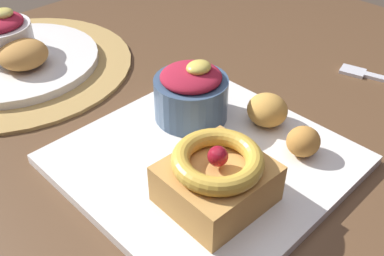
{
  "coord_description": "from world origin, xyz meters",
  "views": [
    {
      "loc": [
        -0.23,
        -0.32,
        1.07
      ],
      "look_at": [
        0.04,
        -0.04,
        0.77
      ],
      "focal_mm": 41.5,
      "sensor_mm": 36.0,
      "label": 1
    }
  ],
  "objects_px": {
    "fork": "(376,77)",
    "back_pastry": "(23,54)",
    "cake_slice": "(218,177)",
    "front_plate": "(205,160)",
    "fritter_middle": "(303,141)",
    "berry_ramekin": "(192,94)",
    "back_ramekin": "(0,35)",
    "back_plate": "(16,61)",
    "fritter_front": "(267,110)"
  },
  "relations": [
    {
      "from": "fritter_middle",
      "to": "fork",
      "type": "distance_m",
      "value": 0.23
    },
    {
      "from": "fritter_front",
      "to": "fork",
      "type": "distance_m",
      "value": 0.22
    },
    {
      "from": "fork",
      "to": "fritter_middle",
      "type": "bearing_deg",
      "value": 81.46
    },
    {
      "from": "cake_slice",
      "to": "berry_ramekin",
      "type": "bearing_deg",
      "value": 55.45
    },
    {
      "from": "fritter_front",
      "to": "cake_slice",
      "type": "bearing_deg",
      "value": -162.05
    },
    {
      "from": "cake_slice",
      "to": "front_plate",
      "type": "bearing_deg",
      "value": 54.78
    },
    {
      "from": "back_plate",
      "to": "fork",
      "type": "bearing_deg",
      "value": -48.24
    },
    {
      "from": "back_ramekin",
      "to": "back_pastry",
      "type": "xyz_separation_m",
      "value": [
        0.0,
        -0.06,
        -0.01
      ]
    },
    {
      "from": "fork",
      "to": "back_pastry",
      "type": "bearing_deg",
      "value": 29.83
    },
    {
      "from": "berry_ramekin",
      "to": "back_pastry",
      "type": "height_order",
      "value": "berry_ramekin"
    },
    {
      "from": "fritter_front",
      "to": "berry_ramekin",
      "type": "bearing_deg",
      "value": 127.01
    },
    {
      "from": "fritter_front",
      "to": "back_ramekin",
      "type": "height_order",
      "value": "back_ramekin"
    },
    {
      "from": "berry_ramekin",
      "to": "front_plate",
      "type": "bearing_deg",
      "value": -123.97
    },
    {
      "from": "berry_ramekin",
      "to": "fritter_middle",
      "type": "relative_size",
      "value": 2.32
    },
    {
      "from": "back_plate",
      "to": "back_ramekin",
      "type": "xyz_separation_m",
      "value": [
        -0.0,
        0.02,
        0.04
      ]
    },
    {
      "from": "back_ramekin",
      "to": "fork",
      "type": "xyz_separation_m",
      "value": [
        0.36,
        -0.42,
        -0.04
      ]
    },
    {
      "from": "cake_slice",
      "to": "back_pastry",
      "type": "relative_size",
      "value": 1.43
    },
    {
      "from": "back_ramekin",
      "to": "front_plate",
      "type": "bearing_deg",
      "value": -82.54
    },
    {
      "from": "front_plate",
      "to": "back_pastry",
      "type": "height_order",
      "value": "back_pastry"
    },
    {
      "from": "front_plate",
      "to": "fritter_front",
      "type": "height_order",
      "value": "fritter_front"
    },
    {
      "from": "berry_ramekin",
      "to": "fork",
      "type": "distance_m",
      "value": 0.29
    },
    {
      "from": "cake_slice",
      "to": "fritter_front",
      "type": "xyz_separation_m",
      "value": [
        0.14,
        0.04,
        -0.01
      ]
    },
    {
      "from": "cake_slice",
      "to": "fork",
      "type": "height_order",
      "value": "cake_slice"
    },
    {
      "from": "back_pastry",
      "to": "cake_slice",
      "type": "bearing_deg",
      "value": -88.69
    },
    {
      "from": "fritter_front",
      "to": "back_pastry",
      "type": "height_order",
      "value": "back_pastry"
    },
    {
      "from": "back_pastry",
      "to": "fork",
      "type": "relative_size",
      "value": 0.56
    },
    {
      "from": "fritter_front",
      "to": "fritter_middle",
      "type": "xyz_separation_m",
      "value": [
        -0.02,
        -0.06,
        -0.0
      ]
    },
    {
      "from": "berry_ramekin",
      "to": "back_ramekin",
      "type": "bearing_deg",
      "value": 106.32
    },
    {
      "from": "cake_slice",
      "to": "back_plate",
      "type": "distance_m",
      "value": 0.41
    },
    {
      "from": "back_ramekin",
      "to": "back_pastry",
      "type": "height_order",
      "value": "back_ramekin"
    },
    {
      "from": "fritter_middle",
      "to": "back_ramekin",
      "type": "bearing_deg",
      "value": 106.13
    },
    {
      "from": "berry_ramekin",
      "to": "fritter_front",
      "type": "xyz_separation_m",
      "value": [
        0.05,
        -0.07,
        -0.01
      ]
    },
    {
      "from": "cake_slice",
      "to": "fritter_front",
      "type": "bearing_deg",
      "value": 17.95
    },
    {
      "from": "back_plate",
      "to": "cake_slice",
      "type": "bearing_deg",
      "value": -88.97
    },
    {
      "from": "fritter_middle",
      "to": "fritter_front",
      "type": "bearing_deg",
      "value": 75.07
    },
    {
      "from": "fritter_middle",
      "to": "fork",
      "type": "xyz_separation_m",
      "value": [
        0.23,
        0.02,
        -0.03
      ]
    },
    {
      "from": "fritter_middle",
      "to": "back_pastry",
      "type": "distance_m",
      "value": 0.41
    },
    {
      "from": "fritter_front",
      "to": "back_plate",
      "type": "xyz_separation_m",
      "value": [
        -0.14,
        0.36,
        -0.02
      ]
    },
    {
      "from": "berry_ramekin",
      "to": "back_plate",
      "type": "relative_size",
      "value": 0.37
    },
    {
      "from": "front_plate",
      "to": "cake_slice",
      "type": "xyz_separation_m",
      "value": [
        -0.04,
        -0.05,
        0.04
      ]
    },
    {
      "from": "back_pastry",
      "to": "fritter_front",
      "type": "bearing_deg",
      "value": -66.22
    },
    {
      "from": "back_plate",
      "to": "back_ramekin",
      "type": "distance_m",
      "value": 0.04
    },
    {
      "from": "front_plate",
      "to": "back_pastry",
      "type": "bearing_deg",
      "value": 98.34
    },
    {
      "from": "fritter_middle",
      "to": "back_pastry",
      "type": "bearing_deg",
      "value": 108.07
    },
    {
      "from": "front_plate",
      "to": "back_ramekin",
      "type": "relative_size",
      "value": 2.97
    },
    {
      "from": "back_ramekin",
      "to": "back_plate",
      "type": "bearing_deg",
      "value": -80.62
    },
    {
      "from": "back_ramekin",
      "to": "fritter_middle",
      "type": "bearing_deg",
      "value": -73.87
    },
    {
      "from": "back_plate",
      "to": "back_pastry",
      "type": "bearing_deg",
      "value": -91.79
    },
    {
      "from": "fritter_middle",
      "to": "front_plate",
      "type": "bearing_deg",
      "value": 137.89
    },
    {
      "from": "berry_ramekin",
      "to": "back_ramekin",
      "type": "relative_size",
      "value": 0.95
    }
  ]
}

